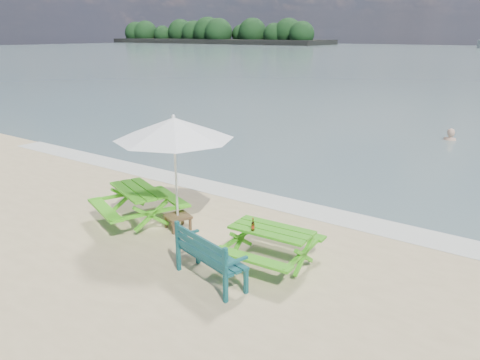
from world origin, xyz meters
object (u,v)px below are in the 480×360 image
Objects in this scene: patio_umbrella at (174,128)px; beer_bottle at (253,226)px; side_table at (178,222)px; park_bench at (211,266)px; swimmer at (448,150)px; picnic_table_left at (139,206)px; picnic_table_right at (271,247)px.

beer_bottle is at bearing -11.53° from patio_umbrella.
side_table is 0.20× the size of patio_umbrella.
side_table is 2.32m from beer_bottle.
park_bench is 13.71m from swimmer.
picnic_table_left is 9.59× the size of beer_bottle.
beer_bottle is at bearing -4.69° from picnic_table_left.
picnic_table_right is at bearing -4.54° from side_table.
picnic_table_left is at bearing 179.95° from picnic_table_right.
swimmer is (2.65, 12.40, -2.55)m from patio_umbrella.
patio_umbrella reaches higher than swimmer.
picnic_table_right is 1.13× the size of park_bench.
park_bench is at bearing -33.49° from patio_umbrella.
swimmer is at bearing 77.94° from side_table.
park_bench is 0.87× the size of swimmer.
side_table is at bearing -102.06° from swimmer.
swimmer is (0.45, 12.85, -1.16)m from beer_bottle.
patio_umbrella reaches higher than park_bench.
beer_bottle is at bearing -92.02° from swimmer.
picnic_table_right is 1.19m from park_bench.
swimmer reaches higher than side_table.
patio_umbrella is 13.56× the size of beer_bottle.
patio_umbrella reaches higher than side_table.
swimmer is at bearing 88.95° from picnic_table_right.
picnic_table_left is 3.09m from park_bench.
picnic_table_left is 1.29× the size of swimmer.
picnic_table_right is 7.31× the size of beer_bottle.
park_bench is 0.48× the size of patio_umbrella.
swimmer is (2.65, 12.40, -0.56)m from side_table.
patio_umbrella is 2.63m from beer_bottle.
beer_bottle is 12.91m from swimmer.
picnic_table_left is 13.12m from swimmer.
picnic_table_left is 1.00m from side_table.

